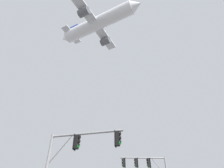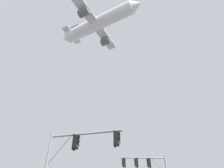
# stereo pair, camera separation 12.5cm
# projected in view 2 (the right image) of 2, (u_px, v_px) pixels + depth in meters

# --- Properties ---
(signal_pole_near) EXTENTS (5.16, 1.03, 5.67)m
(signal_pole_near) POSITION_uv_depth(u_px,v_px,m) (74.00, 154.00, 11.78)
(signal_pole_near) COLOR gray
(signal_pole_near) RESTS_ON ground
(airplane) EXTENTS (25.61, 19.78, 7.23)m
(airplane) POSITION_uv_depth(u_px,v_px,m) (98.00, 23.00, 52.38)
(airplane) COLOR white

